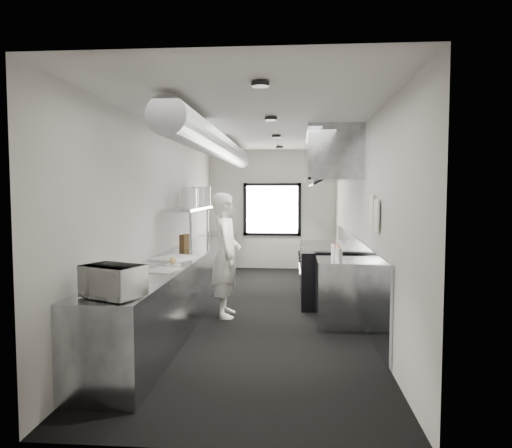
% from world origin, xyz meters
% --- Properties ---
extents(floor, '(3.00, 8.00, 0.01)m').
position_xyz_m(floor, '(0.00, 0.00, 0.00)').
color(floor, black).
rests_on(floor, ground).
extents(ceiling, '(3.00, 8.00, 0.01)m').
position_xyz_m(ceiling, '(0.00, 0.00, 2.80)').
color(ceiling, beige).
rests_on(ceiling, wall_back).
extents(wall_back, '(3.00, 0.02, 2.80)m').
position_xyz_m(wall_back, '(0.00, 4.00, 1.40)').
color(wall_back, beige).
rests_on(wall_back, floor).
extents(wall_front, '(3.00, 0.02, 2.80)m').
position_xyz_m(wall_front, '(0.00, -4.00, 1.40)').
color(wall_front, beige).
rests_on(wall_front, floor).
extents(wall_left, '(0.02, 8.00, 2.80)m').
position_xyz_m(wall_left, '(-1.50, 0.00, 1.40)').
color(wall_left, beige).
rests_on(wall_left, floor).
extents(wall_right, '(0.02, 8.00, 2.80)m').
position_xyz_m(wall_right, '(1.50, 0.00, 1.40)').
color(wall_right, beige).
rests_on(wall_right, floor).
extents(wall_cladding, '(0.03, 5.50, 1.10)m').
position_xyz_m(wall_cladding, '(1.48, 0.30, 0.55)').
color(wall_cladding, gray).
rests_on(wall_cladding, wall_right).
extents(hvac_duct, '(0.40, 6.40, 0.40)m').
position_xyz_m(hvac_duct, '(-0.70, 0.40, 2.55)').
color(hvac_duct, gray).
rests_on(hvac_duct, ceiling).
extents(service_window, '(1.36, 0.05, 1.25)m').
position_xyz_m(service_window, '(0.00, 3.96, 1.40)').
color(service_window, white).
rests_on(service_window, wall_back).
extents(exhaust_hood, '(0.81, 2.20, 0.88)m').
position_xyz_m(exhaust_hood, '(1.10, 0.70, 2.39)').
color(exhaust_hood, gray).
rests_on(exhaust_hood, ceiling).
extents(prep_counter, '(0.70, 6.00, 0.90)m').
position_xyz_m(prep_counter, '(-1.15, -0.50, 0.45)').
color(prep_counter, gray).
rests_on(prep_counter, floor).
extents(pass_shelf, '(0.45, 3.00, 0.68)m').
position_xyz_m(pass_shelf, '(-1.19, 1.00, 1.54)').
color(pass_shelf, gray).
rests_on(pass_shelf, prep_counter).
extents(range, '(0.88, 1.60, 0.94)m').
position_xyz_m(range, '(1.04, 0.70, 0.47)').
color(range, black).
rests_on(range, floor).
extents(bottle_station, '(0.65, 0.80, 0.90)m').
position_xyz_m(bottle_station, '(1.15, -0.70, 0.45)').
color(bottle_station, gray).
rests_on(bottle_station, floor).
extents(far_work_table, '(0.70, 1.20, 0.90)m').
position_xyz_m(far_work_table, '(-1.15, 3.20, 0.45)').
color(far_work_table, gray).
rests_on(far_work_table, floor).
extents(notice_sheet_a, '(0.02, 0.28, 0.38)m').
position_xyz_m(notice_sheet_a, '(1.47, -1.20, 1.60)').
color(notice_sheet_a, white).
rests_on(notice_sheet_a, wall_right).
extents(notice_sheet_b, '(0.02, 0.28, 0.38)m').
position_xyz_m(notice_sheet_b, '(1.47, -1.55, 1.55)').
color(notice_sheet_b, white).
rests_on(notice_sheet_b, wall_right).
extents(line_cook, '(0.51, 0.71, 1.81)m').
position_xyz_m(line_cook, '(-0.48, -0.39, 0.90)').
color(line_cook, white).
rests_on(line_cook, floor).
extents(microwave, '(0.58, 0.52, 0.29)m').
position_xyz_m(microwave, '(-1.09, -3.19, 1.04)').
color(microwave, silver).
rests_on(microwave, prep_counter).
extents(deli_tub_a, '(0.17, 0.17, 0.10)m').
position_xyz_m(deli_tub_a, '(-1.26, -2.41, 0.95)').
color(deli_tub_a, beige).
rests_on(deli_tub_a, prep_counter).
extents(deli_tub_b, '(0.14, 0.14, 0.09)m').
position_xyz_m(deli_tub_b, '(-1.31, -2.21, 0.95)').
color(deli_tub_b, beige).
rests_on(deli_tub_b, prep_counter).
extents(newspaper, '(0.40, 0.47, 0.01)m').
position_xyz_m(newspaper, '(-1.03, -1.77, 0.91)').
color(newspaper, white).
rests_on(newspaper, prep_counter).
extents(small_plate, '(0.24, 0.24, 0.02)m').
position_xyz_m(small_plate, '(-1.01, -1.40, 0.91)').
color(small_plate, silver).
rests_on(small_plate, prep_counter).
extents(pastry, '(0.09, 0.09, 0.09)m').
position_xyz_m(pastry, '(-1.01, -1.40, 0.96)').
color(pastry, tan).
rests_on(pastry, small_plate).
extents(cutting_board, '(0.64, 0.74, 0.02)m').
position_xyz_m(cutting_board, '(-1.14, -0.78, 0.91)').
color(cutting_board, silver).
rests_on(cutting_board, prep_counter).
extents(knife_block, '(0.17, 0.23, 0.23)m').
position_xyz_m(knife_block, '(-1.25, 0.36, 1.02)').
color(knife_block, brown).
rests_on(knife_block, prep_counter).
extents(plate_stack_a, '(0.34, 0.34, 0.30)m').
position_xyz_m(plate_stack_a, '(-1.17, 0.26, 1.72)').
color(plate_stack_a, silver).
rests_on(plate_stack_a, pass_shelf).
extents(plate_stack_b, '(0.28, 0.28, 0.31)m').
position_xyz_m(plate_stack_b, '(-1.23, 0.77, 1.73)').
color(plate_stack_b, silver).
rests_on(plate_stack_b, pass_shelf).
extents(plate_stack_c, '(0.30, 0.30, 0.33)m').
position_xyz_m(plate_stack_c, '(-1.21, 1.24, 1.74)').
color(plate_stack_c, silver).
rests_on(plate_stack_c, pass_shelf).
extents(plate_stack_d, '(0.29, 0.29, 0.35)m').
position_xyz_m(plate_stack_d, '(-1.20, 1.84, 1.74)').
color(plate_stack_d, silver).
rests_on(plate_stack_d, pass_shelf).
extents(squeeze_bottle_a, '(0.08, 0.08, 0.20)m').
position_xyz_m(squeeze_bottle_a, '(1.10, -1.03, 1.00)').
color(squeeze_bottle_a, silver).
rests_on(squeeze_bottle_a, bottle_station).
extents(squeeze_bottle_b, '(0.06, 0.06, 0.17)m').
position_xyz_m(squeeze_bottle_b, '(1.08, -0.84, 0.98)').
color(squeeze_bottle_b, silver).
rests_on(squeeze_bottle_b, bottle_station).
extents(squeeze_bottle_c, '(0.07, 0.07, 0.18)m').
position_xyz_m(squeeze_bottle_c, '(1.12, -0.70, 0.99)').
color(squeeze_bottle_c, silver).
rests_on(squeeze_bottle_c, bottle_station).
extents(squeeze_bottle_d, '(0.09, 0.09, 0.20)m').
position_xyz_m(squeeze_bottle_d, '(1.06, -0.57, 1.00)').
color(squeeze_bottle_d, silver).
rests_on(squeeze_bottle_d, bottle_station).
extents(squeeze_bottle_e, '(0.06, 0.06, 0.16)m').
position_xyz_m(squeeze_bottle_e, '(1.13, -0.37, 0.98)').
color(squeeze_bottle_e, silver).
rests_on(squeeze_bottle_e, bottle_station).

